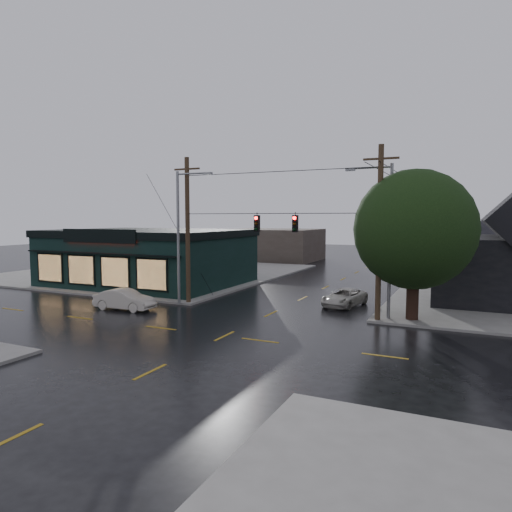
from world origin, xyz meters
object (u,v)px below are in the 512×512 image
at_px(corner_tree, 414,230).
at_px(utility_pole_ne, 377,322).
at_px(utility_pole_nw, 189,304).
at_px(suv_silver, 344,297).
at_px(sedan_cream, 124,299).

distance_m(corner_tree, utility_pole_ne, 5.73).
height_order(corner_tree, utility_pole_nw, corner_tree).
xyz_separation_m(corner_tree, utility_pole_nw, (-14.80, -0.95, -5.35)).
bearing_deg(suv_silver, corner_tree, -21.66).
relative_size(corner_tree, utility_pole_nw, 0.85).
relative_size(utility_pole_nw, sedan_cream, 2.47).
height_order(corner_tree, utility_pole_ne, corner_tree).
height_order(utility_pole_nw, suv_silver, utility_pole_nw).
bearing_deg(sedan_cream, utility_pole_ne, -81.46).
bearing_deg(corner_tree, sedan_cream, -165.92).
height_order(utility_pole_ne, sedan_cream, utility_pole_ne).
relative_size(sedan_cream, suv_silver, 0.97).
bearing_deg(sedan_cream, utility_pole_nw, -42.04).
bearing_deg(suv_silver, utility_pole_nw, -147.63).
bearing_deg(suv_silver, sedan_cream, -139.05).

